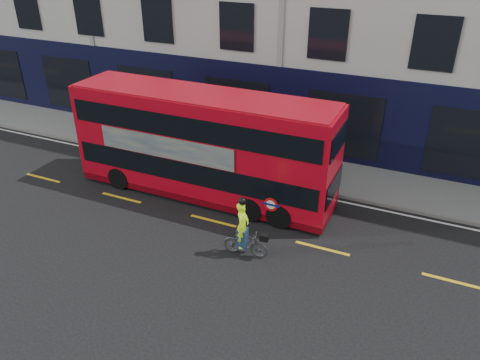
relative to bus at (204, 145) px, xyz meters
The scene contains 7 objects.
ground 3.96m from the bus, 69.65° to the right, with size 120.00×120.00×0.00m, color black.
pavement 4.08m from the bus, 70.69° to the left, with size 60.00×3.00×0.12m, color gray.
kerb 2.98m from the bus, 57.55° to the left, with size 60.00×0.12×0.13m, color slate.
road_edge_line 2.85m from the bus, 52.78° to the left, with size 58.00×0.10×0.01m, color silver.
lane_dashes 2.91m from the bus, 54.76° to the right, with size 58.00×0.12×0.01m, color gold, non-canonical shape.
bus is the anchor object (origin of this frame).
cyclist 4.42m from the bus, 45.27° to the right, with size 1.51×0.60×2.10m.
Camera 1 is at (6.58, -10.91, 9.25)m, focal length 35.00 mm.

